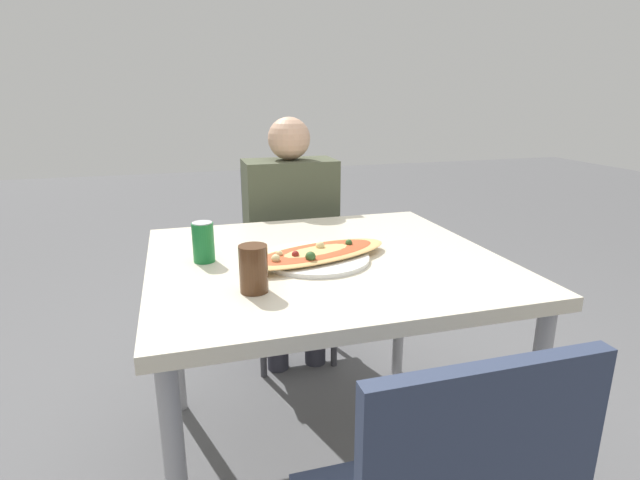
{
  "coord_description": "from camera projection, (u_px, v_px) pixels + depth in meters",
  "views": [
    {
      "loc": [
        -0.44,
        -1.44,
        1.26
      ],
      "look_at": [
        -0.02,
        -0.01,
        0.82
      ],
      "focal_mm": 28.0,
      "sensor_mm": 36.0,
      "label": 1
    }
  ],
  "objects": [
    {
      "name": "ground_plane",
      "position": [
        324.0,
        456.0,
        1.8
      ],
      "size": [
        14.0,
        14.0,
        0.0
      ],
      "primitive_type": "plane",
      "color": "#59595B"
    },
    {
      "name": "dining_table",
      "position": [
        324.0,
        279.0,
        1.61
      ],
      "size": [
        1.09,
        1.0,
        0.76
      ],
      "color": "beige",
      "rests_on": "ground_plane"
    },
    {
      "name": "chair_far_seated",
      "position": [
        286.0,
        252.0,
        2.44
      ],
      "size": [
        0.4,
        0.4,
        0.92
      ],
      "rotation": [
        0.0,
        0.0,
        3.14
      ],
      "color": "#2D3851",
      "rests_on": "ground_plane"
    },
    {
      "name": "person_seated",
      "position": [
        291.0,
        224.0,
        2.28
      ],
      "size": [
        0.41,
        0.25,
        1.16
      ],
      "rotation": [
        0.0,
        0.0,
        3.14
      ],
      "color": "#2D2D38",
      "rests_on": "ground_plane"
    },
    {
      "name": "pizza_main",
      "position": [
        316.0,
        255.0,
        1.55
      ],
      "size": [
        0.54,
        0.33,
        0.05
      ],
      "color": "white",
      "rests_on": "dining_table"
    },
    {
      "name": "soda_can",
      "position": [
        203.0,
        242.0,
        1.53
      ],
      "size": [
        0.07,
        0.07,
        0.12
      ],
      "color": "#197233",
      "rests_on": "dining_table"
    },
    {
      "name": "drink_glass",
      "position": [
        254.0,
        269.0,
        1.29
      ],
      "size": [
        0.08,
        0.08,
        0.13
      ],
      "color": "#4C2D19",
      "rests_on": "dining_table"
    }
  ]
}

